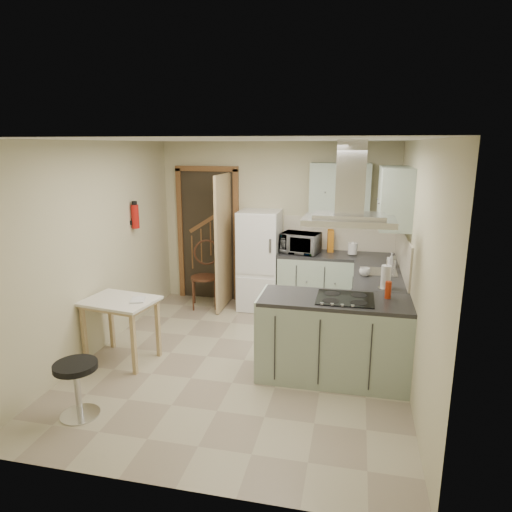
% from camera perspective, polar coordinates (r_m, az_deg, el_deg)
% --- Properties ---
extents(floor, '(4.20, 4.20, 0.00)m').
position_cam_1_polar(floor, '(5.47, -1.48, -12.88)').
color(floor, tan).
rests_on(floor, ground).
extents(ceiling, '(4.20, 4.20, 0.00)m').
position_cam_1_polar(ceiling, '(4.89, -1.67, 14.32)').
color(ceiling, silver).
rests_on(ceiling, back_wall).
extents(back_wall, '(3.60, 0.00, 3.60)m').
position_cam_1_polar(back_wall, '(7.05, 2.57, 3.93)').
color(back_wall, beige).
rests_on(back_wall, floor).
extents(left_wall, '(0.00, 4.20, 4.20)m').
position_cam_1_polar(left_wall, '(5.73, -19.31, 0.87)').
color(left_wall, beige).
rests_on(left_wall, floor).
extents(right_wall, '(0.00, 4.20, 4.20)m').
position_cam_1_polar(right_wall, '(4.93, 19.19, -1.14)').
color(right_wall, beige).
rests_on(right_wall, floor).
extents(doorway, '(1.10, 0.12, 2.10)m').
position_cam_1_polar(doorway, '(7.32, -6.01, 2.65)').
color(doorway, brown).
rests_on(doorway, floor).
extents(fridge, '(0.60, 0.60, 1.50)m').
position_cam_1_polar(fridge, '(6.90, 0.46, -0.52)').
color(fridge, white).
rests_on(fridge, floor).
extents(counter_back, '(1.08, 0.60, 0.90)m').
position_cam_1_polar(counter_back, '(6.86, 7.51, -3.32)').
color(counter_back, '#9EB2A0').
rests_on(counter_back, floor).
extents(counter_right, '(0.60, 1.95, 0.90)m').
position_cam_1_polar(counter_right, '(6.21, 14.72, -5.53)').
color(counter_right, '#9EB2A0').
rests_on(counter_right, floor).
extents(splashback, '(1.68, 0.02, 0.50)m').
position_cam_1_polar(splashback, '(6.96, 10.36, 2.75)').
color(splashback, beige).
rests_on(splashback, counter_back).
extents(wall_cabinet_back, '(0.85, 0.35, 0.70)m').
position_cam_1_polar(wall_cabinet_back, '(6.70, 10.48, 8.38)').
color(wall_cabinet_back, '#9EB2A0').
rests_on(wall_cabinet_back, back_wall).
extents(wall_cabinet_right, '(0.35, 0.90, 0.70)m').
position_cam_1_polar(wall_cabinet_right, '(5.64, 16.95, 7.04)').
color(wall_cabinet_right, '#9EB2A0').
rests_on(wall_cabinet_right, right_wall).
extents(peninsula, '(1.55, 0.65, 0.90)m').
position_cam_1_polar(peninsula, '(4.98, 9.67, -10.13)').
color(peninsula, '#9EB2A0').
rests_on(peninsula, floor).
extents(hob, '(0.58, 0.50, 0.01)m').
position_cam_1_polar(hob, '(4.82, 11.08, -5.23)').
color(hob, black).
rests_on(hob, peninsula).
extents(extractor_hood, '(0.90, 0.55, 0.10)m').
position_cam_1_polar(extractor_hood, '(4.62, 11.54, 4.36)').
color(extractor_hood, silver).
rests_on(extractor_hood, ceiling).
extents(sink, '(0.45, 0.40, 0.01)m').
position_cam_1_polar(sink, '(5.91, 15.04, -1.91)').
color(sink, silver).
rests_on(sink, counter_right).
extents(fire_extinguisher, '(0.10, 0.10, 0.32)m').
position_cam_1_polar(fire_extinguisher, '(6.43, -14.86, 4.78)').
color(fire_extinguisher, '#B2140F').
rests_on(fire_extinguisher, left_wall).
extents(drop_leaf_table, '(0.87, 0.71, 0.74)m').
position_cam_1_polar(drop_leaf_table, '(5.55, -16.45, -8.87)').
color(drop_leaf_table, tan).
rests_on(drop_leaf_table, floor).
extents(bentwood_chair, '(0.52, 0.52, 0.93)m').
position_cam_1_polar(bentwood_chair, '(7.04, -6.50, -2.69)').
color(bentwood_chair, '#52311B').
rests_on(bentwood_chair, floor).
extents(stool, '(0.52, 0.52, 0.53)m').
position_cam_1_polar(stool, '(4.66, -21.39, -15.25)').
color(stool, black).
rests_on(stool, floor).
extents(microwave, '(0.61, 0.47, 0.30)m').
position_cam_1_polar(microwave, '(6.71, 5.58, 1.64)').
color(microwave, black).
rests_on(microwave, counter_back).
extents(kettle, '(0.15, 0.15, 0.20)m').
position_cam_1_polar(kettle, '(6.69, 11.99, 0.91)').
color(kettle, silver).
rests_on(kettle, counter_back).
extents(cereal_box, '(0.11, 0.22, 0.32)m').
position_cam_1_polar(cereal_box, '(6.89, 9.28, 1.93)').
color(cereal_box, '#C97017').
rests_on(cereal_box, counter_back).
extents(soap_bottle, '(0.11, 0.12, 0.19)m').
position_cam_1_polar(soap_bottle, '(6.15, 16.57, -0.51)').
color(soap_bottle, silver).
rests_on(soap_bottle, counter_right).
extents(paper_towel, '(0.11, 0.11, 0.27)m').
position_cam_1_polar(paper_towel, '(5.22, 15.93, -2.50)').
color(paper_towel, silver).
rests_on(paper_towel, counter_right).
extents(cup, '(0.13, 0.13, 0.10)m').
position_cam_1_polar(cup, '(5.68, 13.43, -1.96)').
color(cup, silver).
rests_on(cup, counter_right).
extents(red_bottle, '(0.08, 0.08, 0.18)m').
position_cam_1_polar(red_bottle, '(4.92, 16.19, -4.10)').
color(red_bottle, '#B4300F').
rests_on(red_bottle, peninsula).
extents(book, '(0.21, 0.24, 0.09)m').
position_cam_1_polar(book, '(5.33, -15.40, -4.95)').
color(book, '#A3363A').
rests_on(book, drop_leaf_table).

